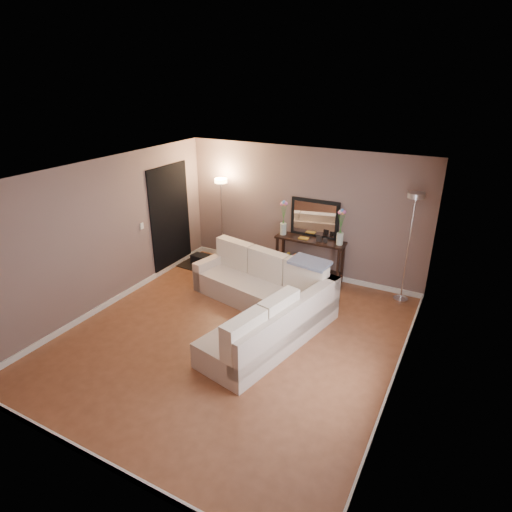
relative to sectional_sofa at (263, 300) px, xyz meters
The scene contains 23 objects.
floor 0.83m from the sectional_sofa, 102.92° to the right, with size 5.00×5.50×0.01m, color brown.
ceiling 2.38m from the sectional_sofa, 102.92° to the right, with size 5.00×5.50×0.01m, color white.
wall_back 2.25m from the sectional_sofa, 94.75° to the left, with size 5.00×0.02×2.60m, color #7A635E.
wall_front 3.63m from the sectional_sofa, 92.76° to the right, with size 5.00×0.02×2.60m, color #7A635E.
wall_left 2.94m from the sectional_sofa, 164.68° to the right, with size 0.02×5.50×2.60m, color #7A635E.
wall_right 2.63m from the sectional_sofa, 17.40° to the right, with size 0.02×5.50×2.60m, color #7A635E.
baseboard_back 2.03m from the sectional_sofa, 94.81° to the left, with size 5.00×0.03×0.10m, color white.
baseboard_front 3.49m from the sectional_sofa, 92.78° to the right, with size 5.00×0.03×0.10m, color white.
baseboard_left 2.77m from the sectional_sofa, 164.54° to the right, with size 0.03×5.50×0.10m, color white.
baseboard_right 2.45m from the sectional_sofa, 17.58° to the right, with size 0.03×5.50×0.10m, color white.
doorway 2.92m from the sectional_sofa, 159.96° to the left, with size 0.02×1.20×2.20m, color black.
switch_plate 2.79m from the sectional_sofa, behind, with size 0.02×0.08×0.12m, color white.
sectional_sofa is the anchor object (origin of this frame).
throw_blanket 1.01m from the sectional_sofa, 42.28° to the left, with size 0.67×0.39×0.05m, color slate.
console_table 1.81m from the sectional_sofa, 89.04° to the left, with size 1.40×0.38×0.86m.
leaning_mirror 2.18m from the sectional_sofa, 86.57° to the left, with size 0.99×0.05×0.77m.
table_decor 1.85m from the sectional_sofa, 86.25° to the left, with size 0.59×0.13×0.14m.
flower_vase_left 2.03m from the sectional_sofa, 104.62° to the left, with size 0.16×0.13×0.73m.
flower_vase_right 2.10m from the sectional_sofa, 68.56° to the left, with size 0.16×0.13×0.73m.
floor_lamp_lit 2.76m from the sectional_sofa, 137.17° to the left, with size 0.28×0.28×1.85m.
floor_lamp_unlit 2.86m from the sectional_sofa, 42.14° to the left, with size 0.33×0.33×2.03m.
charcoal_rug 2.49m from the sectional_sofa, 145.05° to the left, with size 1.21×0.91×0.02m, color black.
black_bag 2.60m from the sectional_sofa, 149.24° to the left, with size 0.34×0.24×0.22m, color black.
Camera 1 is at (3.03, -4.89, 3.88)m, focal length 30.00 mm.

